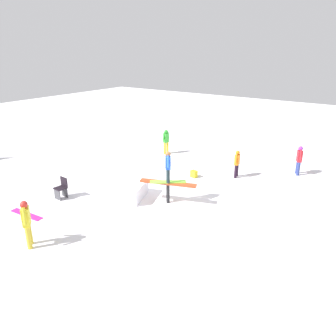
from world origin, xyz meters
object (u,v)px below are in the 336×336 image
at_px(main_rider_on_rail, 168,168).
at_px(folding_chair, 62,189).
at_px(backpack_on_snow, 194,174).
at_px(bystander_green, 166,140).
at_px(loose_snowboard_white, 160,168).
at_px(loose_snowboard_magenta, 27,214).
at_px(bystander_red, 299,159).
at_px(bystander_orange, 237,162).
at_px(bystander_yellow, 27,221).
at_px(rail_feature, 168,185).

relative_size(main_rider_on_rail, folding_chair, 1.50).
bearing_deg(main_rider_on_rail, backpack_on_snow, 63.94).
bearing_deg(bystander_green, loose_snowboard_white, -149.23).
relative_size(loose_snowboard_magenta, backpack_on_snow, 4.57).
xyz_separation_m(bystander_red, backpack_on_snow, (-4.03, -3.27, -0.65)).
xyz_separation_m(main_rider_on_rail, loose_snowboard_white, (-2.66, 3.13, -1.51)).
relative_size(bystander_green, loose_snowboard_white, 1.02).
height_order(bystander_orange, bystander_green, bystander_green).
xyz_separation_m(main_rider_on_rail, bystander_orange, (1.12, 4.19, -0.76)).
bearing_deg(bystander_orange, folding_chair, 134.16).
distance_m(main_rider_on_rail, loose_snowboard_magenta, 5.66).
xyz_separation_m(main_rider_on_rail, backpack_on_snow, (-0.55, 3.00, -1.35)).
bearing_deg(bystander_green, bystander_orange, -100.50).
relative_size(loose_snowboard_white, folding_chair, 1.61).
bearing_deg(bystander_orange, loose_snowboard_magenta, 141.19).
relative_size(bystander_orange, bystander_green, 0.93).
relative_size(bystander_orange, loose_snowboard_white, 0.95).
bearing_deg(main_rider_on_rail, bystander_orange, 38.52).
relative_size(bystander_orange, loose_snowboard_magenta, 0.87).
height_order(bystander_orange, bystander_yellow, bystander_yellow).
xyz_separation_m(loose_snowboard_magenta, backpack_on_snow, (3.26, 6.91, 0.16)).
distance_m(bystander_red, folding_chair, 11.22).
xyz_separation_m(folding_chair, backpack_on_snow, (3.36, 5.16, -0.24)).
bearing_deg(bystander_orange, loose_snowboard_white, 98.24).
bearing_deg(main_rider_on_rail, bystander_red, 24.51).
height_order(bystander_red, folding_chair, bystander_red).
distance_m(bystander_orange, loose_snowboard_magenta, 9.52).
bearing_deg(backpack_on_snow, loose_snowboard_magenta, 78.23).
xyz_separation_m(main_rider_on_rail, bystander_red, (3.48, 6.27, -0.70)).
bearing_deg(bystander_orange, bystander_yellow, 154.89).
bearing_deg(backpack_on_snow, loose_snowboard_white, 9.91).
distance_m(bystander_orange, backpack_on_snow, 2.14).
xyz_separation_m(loose_snowboard_magenta, folding_chair, (-0.10, 1.75, 0.40)).
relative_size(rail_feature, loose_snowboard_magenta, 1.46).
bearing_deg(loose_snowboard_magenta, rail_feature, 41.78).
height_order(rail_feature, main_rider_on_rail, main_rider_on_rail).
height_order(main_rider_on_rail, bystander_red, main_rider_on_rail).
relative_size(bystander_yellow, loose_snowboard_magenta, 1.02).
height_order(loose_snowboard_magenta, folding_chair, folding_chair).
bearing_deg(loose_snowboard_magenta, bystander_yellow, -33.90).
relative_size(folding_chair, backpack_on_snow, 2.59).
relative_size(bystander_yellow, loose_snowboard_white, 1.12).
relative_size(main_rider_on_rail, backpack_on_snow, 3.89).
xyz_separation_m(main_rider_on_rail, loose_snowboard_magenta, (-3.81, -3.91, -1.51)).
distance_m(bystander_red, backpack_on_snow, 5.23).
bearing_deg(rail_feature, bystander_red, 41.96).
bearing_deg(bystander_orange, bystander_red, -56.07).
xyz_separation_m(bystander_yellow, loose_snowboard_white, (-0.84, 8.19, -0.88)).
bearing_deg(backpack_on_snow, main_rider_on_rail, 113.91).
bearing_deg(main_rider_on_rail, loose_snowboard_magenta, -170.73).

